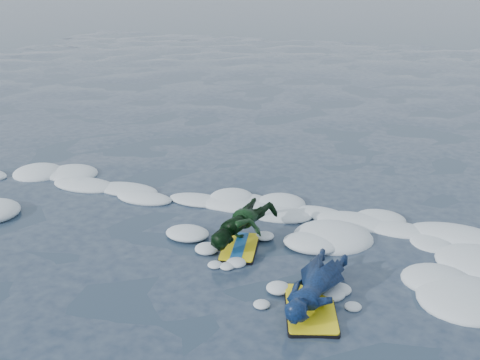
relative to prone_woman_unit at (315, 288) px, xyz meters
The scene contains 4 objects.
ground 1.88m from the prone_woman_unit, 149.26° to the left, with size 120.00×120.00×0.00m, color #192B3D.
foam_band 2.57m from the prone_woman_unit, 128.95° to the left, with size 12.00×3.10×0.30m, color white, non-canonical shape.
prone_woman_unit is the anchor object (origin of this frame).
prone_child_unit 1.80m from the prone_woman_unit, 138.03° to the left, with size 0.96×1.48×0.54m.
Camera 1 is at (2.84, -7.29, 4.11)m, focal length 45.00 mm.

